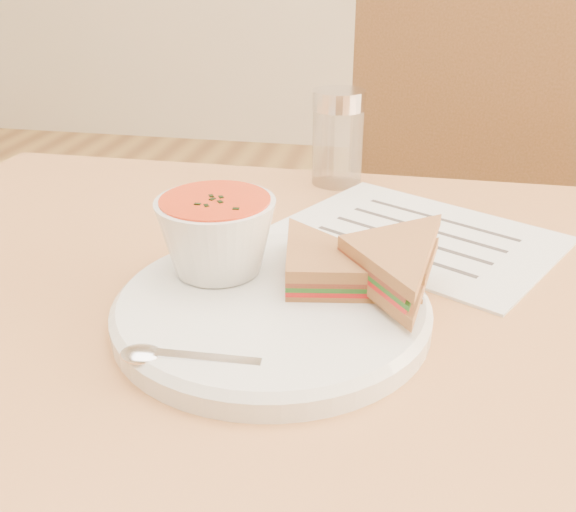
% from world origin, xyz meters
% --- Properties ---
extents(chair_far, '(0.56, 0.56, 0.98)m').
position_xyz_m(chair_far, '(0.10, 0.46, 0.49)').
color(chair_far, brown).
rests_on(chair_far, floor).
extents(plate, '(0.28, 0.28, 0.02)m').
position_xyz_m(plate, '(-0.03, -0.04, 0.76)').
color(plate, silver).
rests_on(plate, dining_table).
extents(soup_bowl, '(0.12, 0.12, 0.07)m').
position_xyz_m(soup_bowl, '(-0.09, -0.00, 0.80)').
color(soup_bowl, silver).
rests_on(soup_bowl, plate).
extents(sandwich_half_a, '(0.13, 0.13, 0.03)m').
position_xyz_m(sandwich_half_a, '(-0.02, -0.05, 0.78)').
color(sandwich_half_a, '#AF683E').
rests_on(sandwich_half_a, plate).
extents(sandwich_half_b, '(0.15, 0.15, 0.03)m').
position_xyz_m(sandwich_half_b, '(0.02, -0.00, 0.80)').
color(sandwich_half_b, '#AF683E').
rests_on(sandwich_half_b, plate).
extents(spoon, '(0.16, 0.04, 0.01)m').
position_xyz_m(spoon, '(-0.06, -0.14, 0.77)').
color(spoon, silver).
rests_on(spoon, plate).
extents(paper_menu, '(0.34, 0.31, 0.00)m').
position_xyz_m(paper_menu, '(0.09, 0.15, 0.75)').
color(paper_menu, white).
rests_on(paper_menu, dining_table).
extents(condiment_shaker, '(0.07, 0.07, 0.12)m').
position_xyz_m(condiment_shaker, '(-0.02, 0.31, 0.81)').
color(condiment_shaker, silver).
rests_on(condiment_shaker, dining_table).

